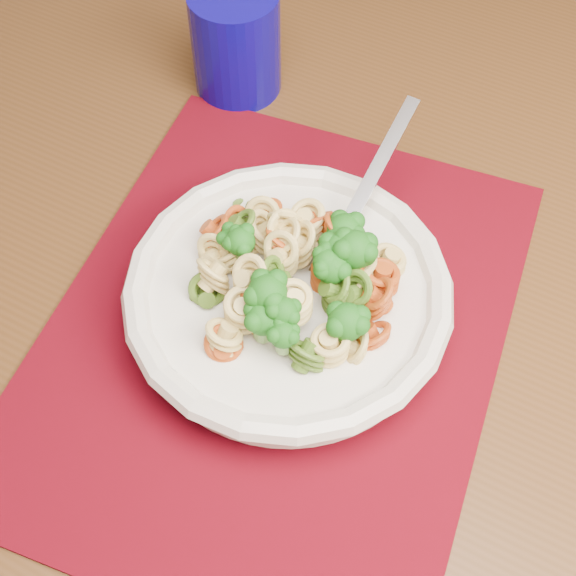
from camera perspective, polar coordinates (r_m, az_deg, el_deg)
dining_table at (r=0.70m, az=-8.46°, el=-9.63°), size 1.61×1.35×0.73m
placemat at (r=0.62m, az=-0.96°, el=-3.17°), size 0.54×0.51×0.00m
pasta_bowl at (r=0.60m, az=-0.00°, el=-0.60°), size 0.25×0.25×0.05m
pasta_broccoli_heap at (r=0.58m, az=-0.00°, el=0.33°), size 0.21×0.21×0.06m
fork at (r=0.60m, az=3.40°, el=2.99°), size 0.18×0.09×0.08m
tumbler at (r=0.76m, az=-3.72°, el=17.06°), size 0.08×0.08×0.10m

